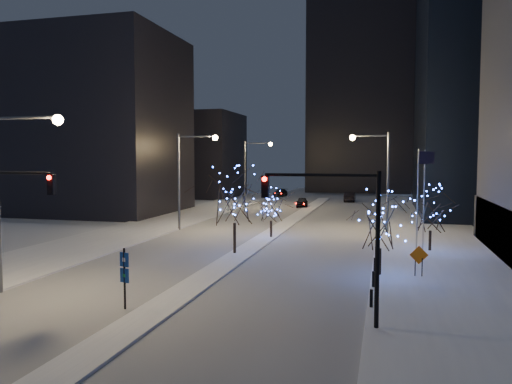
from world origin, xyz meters
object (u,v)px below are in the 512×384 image
(car_mid, at_px, (350,197))
(holiday_tree_plaza_far, at_px, (431,210))
(street_lamp_w_far, at_px, (252,164))
(holiday_tree_plaza_near, at_px, (380,223))
(holiday_tree_median_near, at_px, (235,198))
(wayfinding_sign, at_px, (124,272))
(holiday_tree_median_far, at_px, (271,206))
(traffic_signal_east, at_px, (341,222))
(street_lamp_east, at_px, (379,169))
(car_near, at_px, (302,202))
(car_far, at_px, (280,193))
(street_lamp_w_mid, at_px, (188,168))
(construction_sign, at_px, (419,258))
(street_lamp_w_near, at_px, (13,177))

(car_mid, relative_size, holiday_tree_plaza_far, 0.93)
(street_lamp_w_far, distance_m, holiday_tree_plaza_near, 45.24)
(holiday_tree_median_near, distance_m, wayfinding_sign, 15.00)
(street_lamp_w_far, xyz_separation_m, holiday_tree_median_far, (9.44, -27.93, -3.46))
(street_lamp_w_far, height_order, holiday_tree_median_near, street_lamp_w_far)
(traffic_signal_east, distance_m, holiday_tree_plaza_near, 10.46)
(traffic_signal_east, xyz_separation_m, holiday_tree_median_far, (-8.44, 23.08, -1.72))
(car_mid, bearing_deg, street_lamp_east, 97.80)
(car_near, distance_m, car_mid, 12.94)
(car_far, relative_size, holiday_tree_median_far, 1.06)
(street_lamp_w_far, xyz_separation_m, traffic_signal_east, (17.88, -51.00, -1.74))
(street_lamp_w_mid, relative_size, holiday_tree_median_near, 1.48)
(holiday_tree_median_far, distance_m, construction_sign, 17.82)
(street_lamp_w_near, distance_m, street_lamp_w_mid, 25.00)
(traffic_signal_east, relative_size, car_mid, 1.40)
(holiday_tree_median_near, bearing_deg, holiday_tree_median_far, 83.16)
(car_mid, height_order, construction_sign, construction_sign)
(traffic_signal_east, bearing_deg, car_far, 103.86)
(traffic_signal_east, height_order, holiday_tree_median_near, traffic_signal_east)
(street_lamp_w_near, relative_size, construction_sign, 5.19)
(traffic_signal_east, distance_m, construction_sign, 11.62)
(holiday_tree_plaza_far, distance_m, wayfinding_sign, 25.44)
(street_lamp_w_far, relative_size, car_far, 2.08)
(street_lamp_w_mid, relative_size, street_lamp_w_far, 1.00)
(holiday_tree_plaza_far, bearing_deg, car_far, 113.77)
(street_lamp_w_near, xyz_separation_m, car_near, (7.44, 52.01, -5.77))
(traffic_signal_east, xyz_separation_m, car_mid, (-4.05, 64.27, -3.94))
(car_mid, xyz_separation_m, holiday_tree_median_near, (-5.39, -49.53, 3.61))
(street_lamp_w_far, xyz_separation_m, car_mid, (13.82, 13.26, -5.68))
(car_mid, distance_m, wayfinding_sign, 64.61)
(traffic_signal_east, relative_size, wayfinding_sign, 2.26)
(construction_sign, bearing_deg, holiday_tree_plaza_far, 71.18)
(car_near, distance_m, holiday_tree_plaza_near, 44.49)
(holiday_tree_median_far, bearing_deg, construction_sign, -45.74)
(street_lamp_w_far, bearing_deg, traffic_signal_east, -70.68)
(traffic_signal_east, relative_size, holiday_tree_median_near, 1.04)
(street_lamp_w_mid, distance_m, wayfinding_sign, 27.38)
(car_near, xyz_separation_m, car_mid, (6.39, 11.25, 0.10))
(street_lamp_east, bearing_deg, holiday_tree_median_far, -148.27)
(street_lamp_w_mid, relative_size, street_lamp_east, 1.00)
(street_lamp_w_far, distance_m, holiday_tree_plaza_far, 39.09)
(street_lamp_w_mid, bearing_deg, street_lamp_w_far, 90.00)
(street_lamp_w_mid, height_order, car_mid, street_lamp_w_mid)
(street_lamp_w_mid, distance_m, street_lamp_w_far, 25.00)
(street_lamp_w_far, bearing_deg, street_lamp_east, -49.15)
(holiday_tree_plaza_near, relative_size, construction_sign, 2.74)
(street_lamp_east, relative_size, car_far, 2.08)
(traffic_signal_east, xyz_separation_m, car_near, (-10.44, 53.01, -4.03))
(street_lamp_w_far, distance_m, car_mid, 19.98)
(holiday_tree_median_far, height_order, holiday_tree_plaza_near, holiday_tree_plaza_near)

